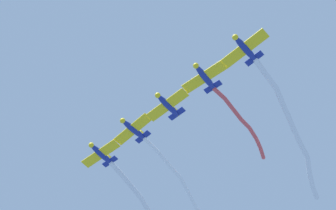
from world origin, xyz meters
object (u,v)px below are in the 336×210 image
at_px(airplane_lead, 101,154).
at_px(airplane_left_wing, 133,129).
at_px(airplane_right_wing, 167,105).
at_px(airplane_trail, 245,48).
at_px(airplane_slot, 205,77).

distance_m(airplane_lead, airplane_left_wing, 7.43).
distance_m(airplane_right_wing, airplane_trail, 14.88).
xyz_separation_m(airplane_left_wing, airplane_right_wing, (-3.93, 6.33, -0.30)).
xyz_separation_m(airplane_right_wing, airplane_slot, (-3.93, 6.33, 0.30)).
height_order(airplane_lead, airplane_slot, airplane_slot).
relative_size(airplane_right_wing, airplane_trail, 0.99).
bearing_deg(airplane_trail, airplane_left_wing, -88.37).
height_order(airplane_right_wing, airplane_slot, airplane_slot).
bearing_deg(airplane_left_wing, airplane_right_wing, 93.30).
height_order(airplane_left_wing, airplane_trail, airplane_left_wing).
relative_size(airplane_lead, airplane_right_wing, 0.99).
relative_size(airplane_lead, airplane_slot, 1.01).
relative_size(airplane_left_wing, airplane_right_wing, 1.02).
bearing_deg(airplane_right_wing, airplane_slot, 90.12).
bearing_deg(airplane_left_wing, airplane_lead, -86.70).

